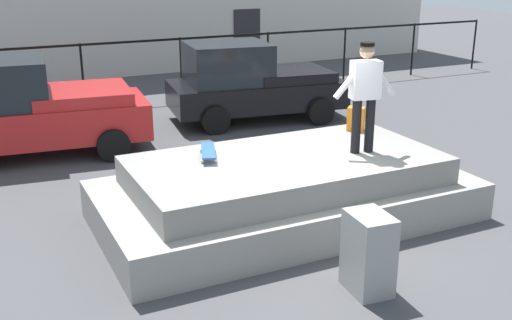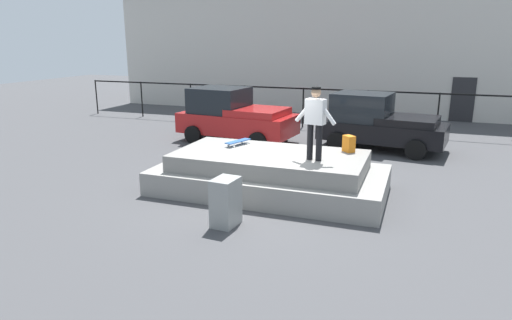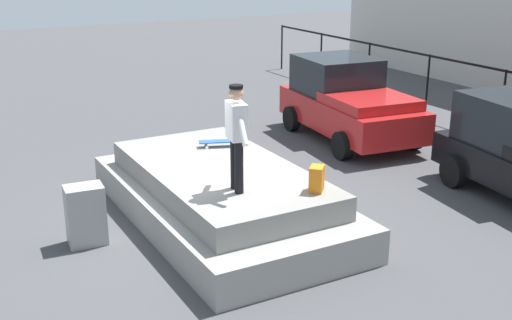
{
  "view_description": "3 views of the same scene",
  "coord_description": "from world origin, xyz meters",
  "px_view_note": "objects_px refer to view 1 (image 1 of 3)",
  "views": [
    {
      "loc": [
        -4.2,
        -7.26,
        3.86
      ],
      "look_at": [
        -0.11,
        1.21,
        0.71
      ],
      "focal_mm": 43.61,
      "sensor_mm": 36.0,
      "label": 1
    },
    {
      "loc": [
        3.37,
        -9.69,
        3.64
      ],
      "look_at": [
        -0.58,
        1.08,
        0.57
      ],
      "focal_mm": 31.76,
      "sensor_mm": 36.0,
      "label": 2
    },
    {
      "loc": [
        9.57,
        -4.16,
        4.59
      ],
      "look_at": [
        -0.35,
        1.33,
        0.84
      ],
      "focal_mm": 45.7,
      "sensor_mm": 36.0,
      "label": 3
    }
  ],
  "objects_px": {
    "skateboard": "(208,151)",
    "backpack": "(356,119)",
    "car_red_pickup_near": "(30,108)",
    "utility_box": "(368,253)",
    "skateboarder": "(365,90)",
    "car_black_pickup_mid": "(250,83)"
  },
  "relations": [
    {
      "from": "car_red_pickup_near",
      "to": "utility_box",
      "type": "height_order",
      "value": "car_red_pickup_near"
    },
    {
      "from": "backpack",
      "to": "utility_box",
      "type": "height_order",
      "value": "backpack"
    },
    {
      "from": "skateboarder",
      "to": "car_red_pickup_near",
      "type": "height_order",
      "value": "skateboarder"
    },
    {
      "from": "backpack",
      "to": "car_red_pickup_near",
      "type": "relative_size",
      "value": 0.09
    },
    {
      "from": "car_red_pickup_near",
      "to": "skateboard",
      "type": "bearing_deg",
      "value": -65.79
    },
    {
      "from": "skateboard",
      "to": "car_red_pickup_near",
      "type": "bearing_deg",
      "value": 114.21
    },
    {
      "from": "skateboarder",
      "to": "utility_box",
      "type": "bearing_deg",
      "value": -122.45
    },
    {
      "from": "utility_box",
      "to": "car_black_pickup_mid",
      "type": "bearing_deg",
      "value": 79.77
    },
    {
      "from": "skateboard",
      "to": "backpack",
      "type": "relative_size",
      "value": 2.04
    },
    {
      "from": "utility_box",
      "to": "skateboarder",
      "type": "bearing_deg",
      "value": 62.7
    },
    {
      "from": "skateboarder",
      "to": "car_black_pickup_mid",
      "type": "relative_size",
      "value": 0.39
    },
    {
      "from": "skateboard",
      "to": "car_black_pickup_mid",
      "type": "bearing_deg",
      "value": 58.68
    },
    {
      "from": "utility_box",
      "to": "skateboard",
      "type": "bearing_deg",
      "value": 112.65
    },
    {
      "from": "skateboarder",
      "to": "skateboard",
      "type": "distance_m",
      "value": 2.49
    },
    {
      "from": "skateboard",
      "to": "backpack",
      "type": "bearing_deg",
      "value": 5.75
    },
    {
      "from": "car_black_pickup_mid",
      "to": "utility_box",
      "type": "xyz_separation_m",
      "value": [
        -2.16,
        -7.85,
        -0.43
      ]
    },
    {
      "from": "skateboarder",
      "to": "car_black_pickup_mid",
      "type": "xyz_separation_m",
      "value": [
        0.85,
        5.8,
        -1.02
      ]
    },
    {
      "from": "car_black_pickup_mid",
      "to": "backpack",
      "type": "bearing_deg",
      "value": -92.86
    },
    {
      "from": "skateboarder",
      "to": "backpack",
      "type": "height_order",
      "value": "skateboarder"
    },
    {
      "from": "backpack",
      "to": "skateboarder",
      "type": "bearing_deg",
      "value": -75.63
    },
    {
      "from": "car_black_pickup_mid",
      "to": "car_red_pickup_near",
      "type": "bearing_deg",
      "value": -173.58
    },
    {
      "from": "backpack",
      "to": "car_black_pickup_mid",
      "type": "xyz_separation_m",
      "value": [
        0.24,
        4.73,
        -0.25
      ]
    }
  ]
}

